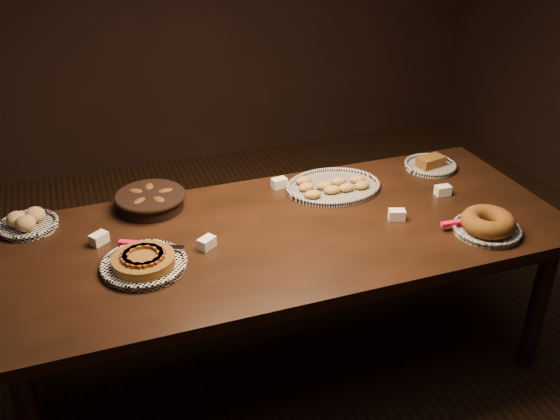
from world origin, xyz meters
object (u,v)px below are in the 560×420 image
object	(u,v)px
apple_tart_plate	(144,262)
madeleine_platter	(333,186)
buffet_table	(286,244)
bundt_cake_plate	(487,224)

from	to	relation	value
apple_tart_plate	madeleine_platter	world-z (taller)	apple_tart_plate
buffet_table	bundt_cake_plate	size ratio (longest dim) A/B	7.57
buffet_table	bundt_cake_plate	distance (m)	0.84
buffet_table	madeleine_platter	size ratio (longest dim) A/B	5.31
buffet_table	bundt_cake_plate	xyz separation A→B (m)	(0.78, -0.30, 0.11)
buffet_table	bundt_cake_plate	world-z (taller)	bundt_cake_plate
apple_tart_plate	madeleine_platter	bearing A→B (deg)	22.95
apple_tart_plate	bundt_cake_plate	xyz separation A→B (m)	(1.39, -0.22, 0.01)
bundt_cake_plate	apple_tart_plate	bearing A→B (deg)	174.91
buffet_table	madeleine_platter	distance (m)	0.44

